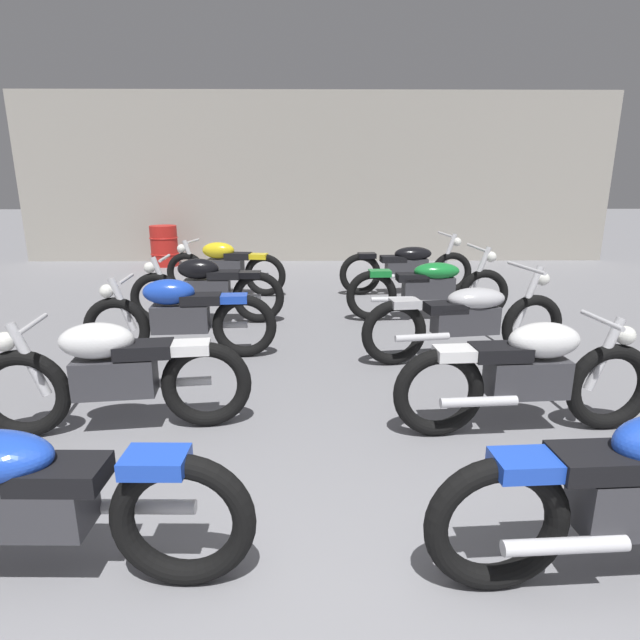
{
  "coord_description": "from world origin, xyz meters",
  "views": [
    {
      "loc": [
        -0.06,
        -1.2,
        1.84
      ],
      "look_at": [
        0.0,
        3.48,
        0.55
      ],
      "focal_mm": 29.17,
      "sensor_mm": 36.0,
      "label": 1
    }
  ],
  "objects_px": {
    "motorcycle_left_row_4": "(225,267)",
    "motorcycle_right_row_3": "(429,286)",
    "motorcycle_left_row_2": "(180,316)",
    "motorcycle_right_row_2": "(467,318)",
    "oil_drum": "(164,246)",
    "motorcycle_right_row_1": "(528,374)",
    "motorcycle_left_row_1": "(114,374)",
    "motorcycle_left_row_3": "(206,288)",
    "motorcycle_right_row_4": "(407,266)",
    "motorcycle_left_row_0": "(12,497)"
  },
  "relations": [
    {
      "from": "motorcycle_left_row_2",
      "to": "motorcycle_left_row_4",
      "type": "relative_size",
      "value": 1.0
    },
    {
      "from": "oil_drum",
      "to": "motorcycle_right_row_1",
      "type": "bearing_deg",
      "value": -58.01
    },
    {
      "from": "oil_drum",
      "to": "motorcycle_left_row_3",
      "type": "bearing_deg",
      "value": -68.44
    },
    {
      "from": "motorcycle_left_row_0",
      "to": "motorcycle_left_row_4",
      "type": "xyz_separation_m",
      "value": [
        -0.06,
        6.18,
        0.01
      ]
    },
    {
      "from": "motorcycle_left_row_4",
      "to": "motorcycle_right_row_2",
      "type": "relative_size",
      "value": 0.91
    },
    {
      "from": "motorcycle_left_row_2",
      "to": "motorcycle_right_row_3",
      "type": "relative_size",
      "value": 0.91
    },
    {
      "from": "motorcycle_left_row_1",
      "to": "motorcycle_left_row_3",
      "type": "distance_m",
      "value": 2.99
    },
    {
      "from": "motorcycle_left_row_1",
      "to": "motorcycle_right_row_4",
      "type": "relative_size",
      "value": 0.91
    },
    {
      "from": "motorcycle_left_row_2",
      "to": "motorcycle_left_row_4",
      "type": "distance_m",
      "value": 3.05
    },
    {
      "from": "motorcycle_left_row_0",
      "to": "motorcycle_right_row_2",
      "type": "bearing_deg",
      "value": 46.0
    },
    {
      "from": "motorcycle_left_row_0",
      "to": "motorcycle_right_row_3",
      "type": "xyz_separation_m",
      "value": [
        2.88,
        4.62,
        0.0
      ]
    },
    {
      "from": "motorcycle_left_row_1",
      "to": "motorcycle_right_row_1",
      "type": "height_order",
      "value": "same"
    },
    {
      "from": "motorcycle_right_row_3",
      "to": "oil_drum",
      "type": "height_order",
      "value": "motorcycle_right_row_3"
    },
    {
      "from": "motorcycle_right_row_1",
      "to": "motorcycle_right_row_4",
      "type": "xyz_separation_m",
      "value": [
        -0.05,
        4.75,
        -0.01
      ]
    },
    {
      "from": "motorcycle_left_row_1",
      "to": "motorcycle_right_row_2",
      "type": "bearing_deg",
      "value": 26.69
    },
    {
      "from": "motorcycle_left_row_3",
      "to": "motorcycle_left_row_4",
      "type": "bearing_deg",
      "value": 91.52
    },
    {
      "from": "motorcycle_left_row_4",
      "to": "motorcycle_right_row_1",
      "type": "height_order",
      "value": "same"
    },
    {
      "from": "motorcycle_right_row_1",
      "to": "motorcycle_left_row_3",
      "type": "bearing_deg",
      "value": 134.06
    },
    {
      "from": "motorcycle_left_row_3",
      "to": "motorcycle_right_row_1",
      "type": "distance_m",
      "value": 4.22
    },
    {
      "from": "motorcycle_left_row_1",
      "to": "motorcycle_right_row_1",
      "type": "xyz_separation_m",
      "value": [
        3.02,
        -0.05,
        0.0
      ]
    },
    {
      "from": "motorcycle_right_row_4",
      "to": "motorcycle_right_row_3",
      "type": "bearing_deg",
      "value": -89.47
    },
    {
      "from": "motorcycle_left_row_0",
      "to": "motorcycle_left_row_1",
      "type": "relative_size",
      "value": 1.1
    },
    {
      "from": "motorcycle_right_row_3",
      "to": "oil_drum",
      "type": "bearing_deg",
      "value": 136.79
    },
    {
      "from": "motorcycle_right_row_4",
      "to": "motorcycle_left_row_1",
      "type": "bearing_deg",
      "value": -122.31
    },
    {
      "from": "motorcycle_left_row_4",
      "to": "oil_drum",
      "type": "height_order",
      "value": "motorcycle_left_row_4"
    },
    {
      "from": "motorcycle_left_row_2",
      "to": "motorcycle_right_row_2",
      "type": "height_order",
      "value": "motorcycle_right_row_2"
    },
    {
      "from": "motorcycle_left_row_4",
      "to": "motorcycle_right_row_3",
      "type": "xyz_separation_m",
      "value": [
        2.94,
        -1.56,
        -0.01
      ]
    },
    {
      "from": "motorcycle_left_row_2",
      "to": "motorcycle_right_row_3",
      "type": "bearing_deg",
      "value": 27.26
    },
    {
      "from": "motorcycle_right_row_1",
      "to": "motorcycle_right_row_4",
      "type": "relative_size",
      "value": 0.91
    },
    {
      "from": "motorcycle_left_row_3",
      "to": "oil_drum",
      "type": "xyz_separation_m",
      "value": [
        -1.79,
        4.54,
        -0.03
      ]
    },
    {
      "from": "motorcycle_left_row_1",
      "to": "motorcycle_left_row_4",
      "type": "distance_m",
      "value": 4.67
    },
    {
      "from": "motorcycle_left_row_4",
      "to": "oil_drum",
      "type": "xyz_separation_m",
      "value": [
        -1.75,
        2.85,
        -0.03
      ]
    },
    {
      "from": "motorcycle_right_row_4",
      "to": "oil_drum",
      "type": "bearing_deg",
      "value": 148.84
    },
    {
      "from": "motorcycle_left_row_1",
      "to": "motorcycle_right_row_2",
      "type": "distance_m",
      "value": 3.38
    },
    {
      "from": "motorcycle_left_row_1",
      "to": "oil_drum",
      "type": "xyz_separation_m",
      "value": [
        -1.71,
        7.53,
        -0.03
      ]
    },
    {
      "from": "motorcycle_left_row_1",
      "to": "motorcycle_right_row_4",
      "type": "xyz_separation_m",
      "value": [
        2.97,
        4.7,
        -0.01
      ]
    },
    {
      "from": "motorcycle_left_row_2",
      "to": "motorcycle_left_row_4",
      "type": "xyz_separation_m",
      "value": [
        -0.04,
        3.05,
        0.0
      ]
    },
    {
      "from": "motorcycle_left_row_0",
      "to": "motorcycle_right_row_2",
      "type": "xyz_separation_m",
      "value": [
        2.92,
        3.02,
        0.0
      ]
    },
    {
      "from": "motorcycle_left_row_4",
      "to": "motorcycle_right_row_3",
      "type": "height_order",
      "value": "motorcycle_right_row_3"
    },
    {
      "from": "motorcycle_left_row_0",
      "to": "motorcycle_right_row_1",
      "type": "height_order",
      "value": "motorcycle_left_row_0"
    },
    {
      "from": "motorcycle_left_row_1",
      "to": "motorcycle_right_row_4",
      "type": "distance_m",
      "value": 5.56
    },
    {
      "from": "motorcycle_right_row_3",
      "to": "motorcycle_left_row_4",
      "type": "bearing_deg",
      "value": 152.14
    },
    {
      "from": "motorcycle_left_row_3",
      "to": "motorcycle_left_row_4",
      "type": "distance_m",
      "value": 1.69
    },
    {
      "from": "motorcycle_left_row_0",
      "to": "motorcycle_left_row_3",
      "type": "xyz_separation_m",
      "value": [
        -0.02,
        4.49,
        0.01
      ]
    },
    {
      "from": "motorcycle_left_row_0",
      "to": "motorcycle_right_row_1",
      "type": "relative_size",
      "value": 1.1
    },
    {
      "from": "motorcycle_left_row_0",
      "to": "motorcycle_left_row_2",
      "type": "relative_size",
      "value": 1.1
    },
    {
      "from": "motorcycle_right_row_1",
      "to": "motorcycle_right_row_2",
      "type": "distance_m",
      "value": 1.57
    },
    {
      "from": "motorcycle_right_row_4",
      "to": "oil_drum",
      "type": "relative_size",
      "value": 2.56
    },
    {
      "from": "motorcycle_right_row_1",
      "to": "motorcycle_right_row_3",
      "type": "relative_size",
      "value": 0.91
    },
    {
      "from": "motorcycle_left_row_1",
      "to": "motorcycle_right_row_3",
      "type": "xyz_separation_m",
      "value": [
        2.99,
        3.12,
        -0.01
      ]
    }
  ]
}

